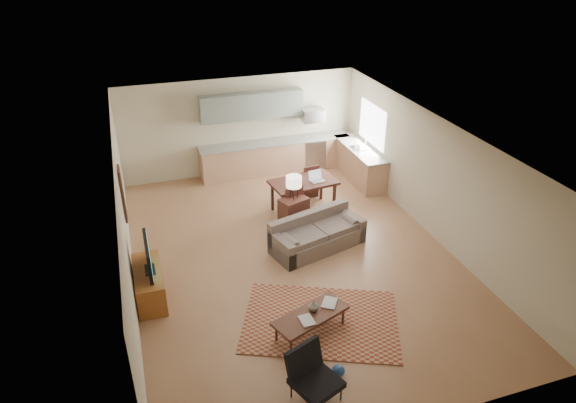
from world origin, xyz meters
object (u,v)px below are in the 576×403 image
object	(u,v)px
tv_credenza	(149,284)
dining_table	(303,196)
armchair	(316,379)
console_table	(294,213)
coffee_table	(310,323)
sofa	(318,233)

from	to	relation	value
tv_credenza	dining_table	distance (m)	4.48
armchair	console_table	distance (m)	4.97
coffee_table	tv_credenza	xyz separation A→B (m)	(-2.52, 1.84, 0.10)
coffee_table	armchair	size ratio (longest dim) A/B	1.63
dining_table	coffee_table	bearing A→B (deg)	-115.10
coffee_table	tv_credenza	world-z (taller)	tv_credenza
armchair	tv_credenza	world-z (taller)	armchair
sofa	armchair	size ratio (longest dim) A/B	2.59
armchair	dining_table	bearing A→B (deg)	50.51
tv_credenza	console_table	bearing A→B (deg)	25.48
tv_credenza	dining_table	size ratio (longest dim) A/B	0.85
dining_table	console_table	bearing A→B (deg)	-132.64
sofa	coffee_table	distance (m)	2.67
coffee_table	dining_table	distance (m)	4.33
armchair	coffee_table	bearing A→B (deg)	51.29
coffee_table	console_table	size ratio (longest dim) A/B	1.85
coffee_table	console_table	bearing A→B (deg)	55.24
armchair	dining_table	distance (m)	5.73
console_table	armchair	bearing A→B (deg)	-123.95
coffee_table	dining_table	world-z (taller)	dining_table
sofa	dining_table	world-z (taller)	dining_table
tv_credenza	dining_table	world-z (taller)	dining_table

